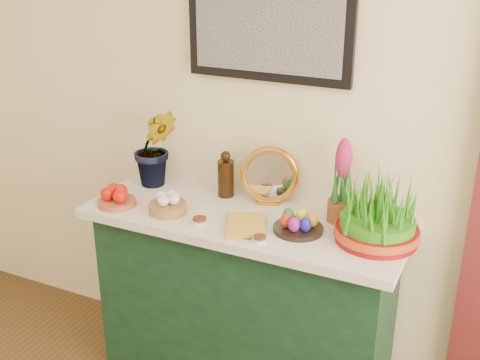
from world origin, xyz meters
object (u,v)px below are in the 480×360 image
(sideboard, at_px, (245,305))
(book, at_px, (226,224))
(hyacinth_green, at_px, (155,135))
(wheatgrass_sabzeh, at_px, (378,213))
(mirror, at_px, (270,176))

(sideboard, xyz_separation_m, book, (-0.02, -0.15, 0.48))
(hyacinth_green, relative_size, book, 2.35)
(wheatgrass_sabzeh, bearing_deg, book, -165.32)
(wheatgrass_sabzeh, bearing_deg, mirror, 163.63)
(hyacinth_green, bearing_deg, book, -62.03)
(sideboard, relative_size, hyacinth_green, 2.59)
(hyacinth_green, bearing_deg, wheatgrass_sabzeh, -40.04)
(mirror, xyz_separation_m, book, (-0.06, -0.31, -0.11))
(sideboard, bearing_deg, mirror, 74.41)
(book, relative_size, wheatgrass_sabzeh, 0.64)
(hyacinth_green, distance_m, mirror, 0.58)
(hyacinth_green, height_order, wheatgrass_sabzeh, hyacinth_green)
(sideboard, height_order, mirror, mirror)
(hyacinth_green, relative_size, mirror, 1.86)
(sideboard, distance_m, hyacinth_green, 0.90)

